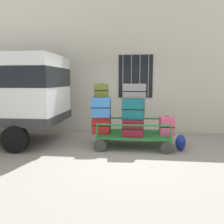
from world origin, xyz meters
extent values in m
plane|color=gray|center=(0.00, 0.00, 0.00)|extent=(40.00, 40.00, 0.00)
cube|color=beige|center=(0.00, 2.47, 2.50)|extent=(12.00, 0.30, 5.00)
cube|color=black|center=(0.32, 2.30, 2.00)|extent=(1.20, 0.04, 1.50)
cylinder|color=gray|center=(-0.13, 2.26, 2.00)|extent=(0.03, 0.03, 1.50)
cylinder|color=gray|center=(0.17, 2.26, 2.00)|extent=(0.03, 0.03, 1.50)
cylinder|color=gray|center=(0.47, 2.26, 2.00)|extent=(0.03, 0.03, 1.50)
cylinder|color=gray|center=(0.77, 2.26, 2.00)|extent=(0.03, 0.03, 1.50)
cylinder|color=black|center=(-2.70, -0.55, 0.35)|extent=(0.70, 0.22, 0.70)
cube|color=#1E722D|center=(0.31, 0.38, 0.35)|extent=(1.98, 1.17, 0.05)
cylinder|color=#383838|center=(1.18, -0.23, 0.16)|extent=(0.32, 0.06, 0.32)
cylinder|color=#383838|center=(1.18, 0.98, 0.16)|extent=(0.32, 0.06, 0.32)
cylinder|color=#383838|center=(-0.55, -0.23, 0.16)|extent=(0.32, 0.06, 0.32)
cylinder|color=#383838|center=(-0.55, 0.98, 0.16)|extent=(0.32, 0.06, 0.32)
cylinder|color=#1E722D|center=(1.26, -0.17, 0.54)|extent=(0.04, 0.04, 0.34)
cylinder|color=#1E722D|center=(1.26, 0.92, 0.54)|extent=(0.04, 0.04, 0.34)
cylinder|color=#1E722D|center=(-0.64, -0.17, 0.54)|extent=(0.04, 0.04, 0.34)
cylinder|color=#1E722D|center=(-0.64, 0.92, 0.54)|extent=(0.04, 0.04, 0.34)
cylinder|color=#1E722D|center=(0.31, -0.17, 0.71)|extent=(1.90, 0.04, 0.04)
cylinder|color=#1E722D|center=(0.31, 0.92, 0.71)|extent=(1.90, 0.04, 0.04)
cube|color=#B21E1E|center=(-0.60, 0.39, 0.62)|extent=(0.50, 0.56, 0.49)
cube|color=black|center=(-0.60, 0.39, 0.62)|extent=(0.51, 0.57, 0.02)
cube|color=black|center=(-0.60, 0.39, 0.85)|extent=(0.16, 0.03, 0.02)
cube|color=#3372C6|center=(-0.60, 0.35, 1.13)|extent=(0.56, 0.74, 0.52)
cube|color=black|center=(-0.60, 0.35, 1.13)|extent=(0.57, 0.75, 0.02)
cube|color=black|center=(-0.60, 0.35, 1.38)|extent=(0.16, 0.04, 0.02)
cube|color=#4C5119|center=(-0.60, 0.38, 1.58)|extent=(0.41, 0.39, 0.37)
cube|color=black|center=(-0.60, 0.38, 1.58)|extent=(0.42, 0.40, 0.02)
cube|color=black|center=(-0.60, 0.38, 1.76)|extent=(0.13, 0.04, 0.02)
cube|color=maroon|center=(0.31, 0.38, 0.59)|extent=(0.59, 1.01, 0.45)
cube|color=black|center=(0.31, 0.38, 0.59)|extent=(0.60, 1.02, 0.02)
cube|color=black|center=(0.31, 0.38, 0.81)|extent=(0.16, 0.04, 0.02)
cube|color=#0F5960|center=(0.31, 0.39, 1.09)|extent=(0.63, 0.86, 0.54)
cube|color=black|center=(0.31, 0.39, 1.09)|extent=(0.64, 0.88, 0.02)
cube|color=black|center=(0.31, 0.39, 1.36)|extent=(0.16, 0.04, 0.02)
cube|color=slate|center=(0.31, 0.38, 1.56)|extent=(0.63, 0.61, 0.39)
cube|color=black|center=(0.31, 0.38, 1.56)|extent=(0.64, 0.62, 0.02)
cube|color=black|center=(0.31, 0.38, 1.75)|extent=(0.16, 0.04, 0.02)
cube|color=#CC4C72|center=(1.22, 0.40, 0.62)|extent=(0.38, 0.57, 0.49)
cube|color=black|center=(1.22, 0.40, 0.62)|extent=(0.39, 0.58, 0.02)
cube|color=black|center=(1.22, 0.40, 0.85)|extent=(0.13, 0.03, 0.02)
ellipsoid|color=navy|center=(1.56, 0.09, 0.22)|extent=(0.27, 0.19, 0.44)
cube|color=navy|center=(1.56, 0.00, 0.18)|extent=(0.14, 0.06, 0.15)
camera|label=1|loc=(0.43, -5.98, 1.85)|focal=36.81mm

